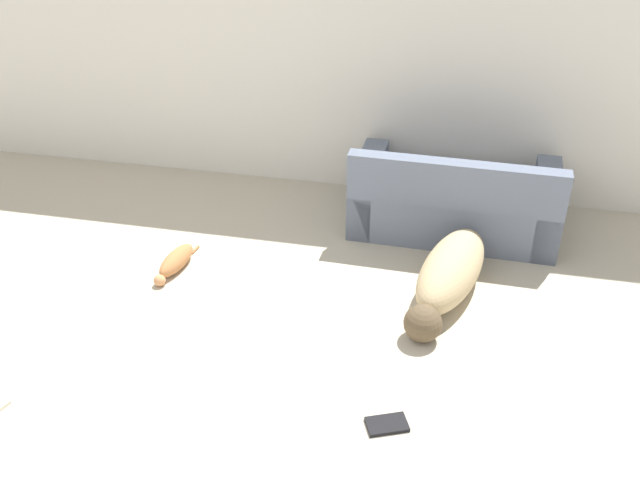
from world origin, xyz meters
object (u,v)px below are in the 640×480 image
object	(u,v)px
couch	(454,202)
dog	(449,275)
book_black	(387,424)
cat	(175,262)

from	to	relation	value
couch	dog	xyz separation A→B (m)	(0.02, -1.00, -0.06)
couch	dog	world-z (taller)	couch
book_black	cat	bearing A→B (deg)	144.95
dog	cat	bearing A→B (deg)	-73.08
cat	couch	bearing A→B (deg)	127.52
couch	cat	size ratio (longest dim) A/B	2.76
couch	dog	bearing A→B (deg)	92.31
dog	book_black	world-z (taller)	dog
dog	cat	size ratio (longest dim) A/B	2.46
couch	book_black	bearing A→B (deg)	85.45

